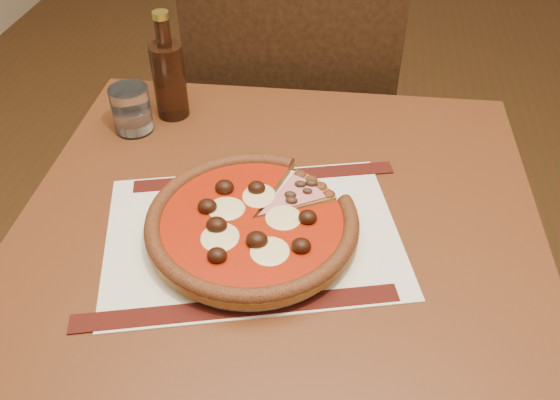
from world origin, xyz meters
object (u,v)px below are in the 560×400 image
object	(u,v)px
pizza	(252,220)
bottle	(169,77)
chair_far	(294,120)
water_glass	(131,109)
table	(278,269)
plate	(253,230)

from	to	relation	value
pizza	bottle	distance (m)	0.37
chair_far	water_glass	distance (m)	0.51
pizza	chair_far	bearing A→B (deg)	92.03
table	bottle	bearing A→B (deg)	132.01
water_glass	chair_far	bearing A→B (deg)	57.13
water_glass	bottle	distance (m)	0.09
water_glass	table	bearing A→B (deg)	-34.95
plate	chair_far	bearing A→B (deg)	92.06
plate	water_glass	bearing A→B (deg)	137.88
table	pizza	distance (m)	0.14
table	water_glass	distance (m)	0.39
table	pizza	size ratio (longest dim) A/B	2.67
chair_far	bottle	size ratio (longest dim) A/B	4.74
water_glass	bottle	bearing A→B (deg)	47.80
plate	table	bearing A→B (deg)	44.40
table	pizza	bearing A→B (deg)	-135.50
pizza	water_glass	world-z (taller)	water_glass
chair_far	table	bearing A→B (deg)	91.99
table	pizza	world-z (taller)	pizza
table	plate	distance (m)	0.12
chair_far	plate	xyz separation A→B (m)	(0.02, -0.62, 0.21)
chair_far	water_glass	world-z (taller)	chair_far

